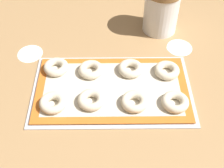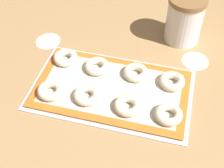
% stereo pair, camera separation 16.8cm
% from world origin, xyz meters
% --- Properties ---
extents(ground_plane, '(2.80, 2.80, 0.00)m').
position_xyz_m(ground_plane, '(0.00, 0.00, 0.00)').
color(ground_plane, '#A87F51').
extents(baking_tray, '(0.48, 0.29, 0.01)m').
position_xyz_m(baking_tray, '(0.02, 0.00, 0.00)').
color(baking_tray, silver).
rests_on(baking_tray, ground_plane).
extents(baking_mat, '(0.46, 0.26, 0.00)m').
position_xyz_m(baking_mat, '(0.02, 0.00, 0.01)').
color(baking_mat, orange).
rests_on(baking_mat, baking_tray).
extents(bagel_front_far_left, '(0.08, 0.08, 0.02)m').
position_xyz_m(bagel_front_far_left, '(-0.15, -0.07, 0.02)').
color(bagel_front_far_left, beige).
rests_on(bagel_front_far_left, baking_mat).
extents(bagel_front_mid_left, '(0.08, 0.08, 0.02)m').
position_xyz_m(bagel_front_mid_left, '(-0.04, -0.06, 0.02)').
color(bagel_front_mid_left, beige).
rests_on(bagel_front_mid_left, baking_mat).
extents(bagel_front_mid_right, '(0.08, 0.08, 0.02)m').
position_xyz_m(bagel_front_mid_right, '(0.08, -0.07, 0.02)').
color(bagel_front_mid_right, beige).
rests_on(bagel_front_mid_right, baking_mat).
extents(bagel_front_far_right, '(0.08, 0.08, 0.02)m').
position_xyz_m(bagel_front_far_right, '(0.20, -0.07, 0.02)').
color(bagel_front_far_right, beige).
rests_on(bagel_front_far_right, baking_mat).
extents(bagel_back_far_left, '(0.08, 0.08, 0.02)m').
position_xyz_m(bagel_back_far_left, '(-0.16, 0.08, 0.02)').
color(bagel_back_far_left, beige).
rests_on(bagel_back_far_left, baking_mat).
extents(bagel_back_mid_left, '(0.08, 0.08, 0.02)m').
position_xyz_m(bagel_back_mid_left, '(-0.05, 0.07, 0.02)').
color(bagel_back_mid_left, beige).
rests_on(bagel_back_mid_left, baking_mat).
extents(bagel_back_mid_right, '(0.08, 0.08, 0.02)m').
position_xyz_m(bagel_back_mid_right, '(0.08, 0.07, 0.02)').
color(bagel_back_mid_right, beige).
rests_on(bagel_back_mid_right, baking_mat).
extents(bagel_back_far_right, '(0.08, 0.08, 0.02)m').
position_xyz_m(bagel_back_far_right, '(0.19, 0.06, 0.02)').
color(bagel_back_far_right, beige).
rests_on(bagel_back_far_right, baking_mat).
extents(flour_canister, '(0.13, 0.13, 0.16)m').
position_xyz_m(flour_canister, '(0.19, 0.30, 0.08)').
color(flour_canister, white).
rests_on(flour_canister, ground_plane).
extents(flour_patch_near, '(0.09, 0.09, 0.00)m').
position_xyz_m(flour_patch_near, '(0.25, 0.20, 0.00)').
color(flour_patch_near, white).
rests_on(flour_patch_near, ground_plane).
extents(flour_patch_far, '(0.06, 0.06, 0.00)m').
position_xyz_m(flour_patch_far, '(0.24, 0.19, 0.00)').
color(flour_patch_far, white).
rests_on(flour_patch_far, ground_plane).
extents(flour_patch_side, '(0.09, 0.09, 0.00)m').
position_xyz_m(flour_patch_side, '(-0.26, 0.17, 0.00)').
color(flour_patch_side, white).
rests_on(flour_patch_side, ground_plane).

